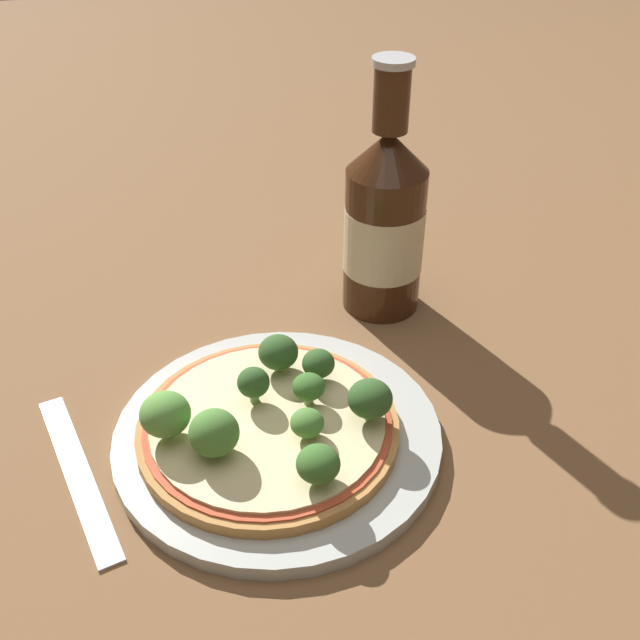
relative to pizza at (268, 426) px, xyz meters
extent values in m
plane|color=brown|center=(-0.01, 0.01, -0.02)|extent=(3.00, 3.00, 0.00)
cylinder|color=#B2B7B2|center=(0.01, 0.00, -0.01)|extent=(0.24, 0.24, 0.01)
cylinder|color=#B77F42|center=(0.00, 0.00, 0.00)|extent=(0.19, 0.19, 0.01)
cylinder|color=#B74728|center=(0.00, 0.00, 0.00)|extent=(0.18, 0.18, 0.00)
cylinder|color=beige|center=(0.00, 0.00, 0.00)|extent=(0.17, 0.17, 0.00)
cylinder|color=#7A9E5B|center=(-0.07, 0.00, 0.01)|extent=(0.01, 0.01, 0.01)
ellipsoid|color=#568E3D|center=(-0.07, 0.00, 0.03)|extent=(0.04, 0.04, 0.03)
cylinder|color=#7A9E5B|center=(0.03, 0.01, 0.01)|extent=(0.01, 0.01, 0.01)
ellipsoid|color=#386628|center=(0.03, 0.01, 0.02)|extent=(0.02, 0.02, 0.02)
cylinder|color=#7A9E5B|center=(0.05, 0.04, 0.01)|extent=(0.01, 0.01, 0.01)
ellipsoid|color=#2D5123|center=(0.05, 0.04, 0.02)|extent=(0.03, 0.03, 0.02)
cylinder|color=#7A9E5B|center=(-0.04, -0.02, 0.01)|extent=(0.01, 0.01, 0.01)
ellipsoid|color=#477A33|center=(-0.04, -0.02, 0.03)|extent=(0.03, 0.03, 0.03)
cylinder|color=#7A9E5B|center=(0.02, -0.07, 0.01)|extent=(0.01, 0.01, 0.01)
ellipsoid|color=#386628|center=(0.02, -0.07, 0.02)|extent=(0.03, 0.03, 0.02)
cylinder|color=#7A9E5B|center=(-0.01, 0.02, 0.01)|extent=(0.01, 0.01, 0.01)
ellipsoid|color=#2D5123|center=(-0.01, 0.02, 0.03)|extent=(0.02, 0.02, 0.02)
cylinder|color=#7A9E5B|center=(0.02, -0.02, 0.01)|extent=(0.01, 0.01, 0.01)
ellipsoid|color=#477A33|center=(0.02, -0.02, 0.02)|extent=(0.02, 0.02, 0.02)
cylinder|color=#7A9E5B|center=(0.02, 0.05, 0.01)|extent=(0.01, 0.01, 0.01)
ellipsoid|color=#2D5123|center=(0.02, 0.05, 0.02)|extent=(0.03, 0.03, 0.03)
cylinder|color=#7A9E5B|center=(0.07, -0.02, 0.01)|extent=(0.01, 0.01, 0.01)
ellipsoid|color=#2D5123|center=(0.07, -0.02, 0.03)|extent=(0.03, 0.03, 0.03)
cylinder|color=#381E0F|center=(0.14, 0.16, 0.05)|extent=(0.07, 0.07, 0.14)
cylinder|color=#C6B793|center=(0.14, 0.16, 0.05)|extent=(0.07, 0.07, 0.06)
cone|color=#381E0F|center=(0.14, 0.16, 0.13)|extent=(0.07, 0.07, 0.04)
cylinder|color=#381E0F|center=(0.14, 0.16, 0.18)|extent=(0.03, 0.03, 0.05)
cylinder|color=#B2B2B7|center=(0.14, 0.16, 0.21)|extent=(0.03, 0.03, 0.01)
cube|color=silver|center=(-0.14, 0.00, -0.02)|extent=(0.06, 0.17, 0.00)
camera|label=1|loc=(-0.05, -0.40, 0.39)|focal=42.00mm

